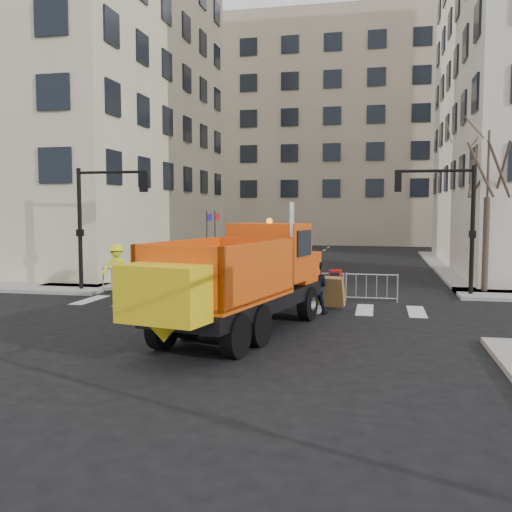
% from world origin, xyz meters
% --- Properties ---
extents(ground, '(120.00, 120.00, 0.00)m').
position_xyz_m(ground, '(0.00, 0.00, 0.00)').
color(ground, black).
rests_on(ground, ground).
extents(sidewalk_back, '(64.00, 5.00, 0.15)m').
position_xyz_m(sidewalk_back, '(0.00, 8.50, 0.07)').
color(sidewalk_back, gray).
rests_on(sidewalk_back, ground).
extents(building_left, '(24.00, 22.00, 26.00)m').
position_xyz_m(building_left, '(-20.00, 20.00, 13.00)').
color(building_left, '#C6B897').
rests_on(building_left, ground).
extents(building_far, '(30.00, 18.00, 24.00)m').
position_xyz_m(building_far, '(0.00, 52.00, 12.00)').
color(building_far, tan).
rests_on(building_far, ground).
extents(traffic_light_left, '(0.18, 0.18, 5.40)m').
position_xyz_m(traffic_light_left, '(-8.00, 7.50, 2.70)').
color(traffic_light_left, black).
rests_on(traffic_light_left, ground).
extents(traffic_light_right, '(0.18, 0.18, 5.40)m').
position_xyz_m(traffic_light_right, '(8.50, 9.50, 2.70)').
color(traffic_light_right, black).
rests_on(traffic_light_right, ground).
extents(crowd_barriers, '(12.60, 0.60, 1.10)m').
position_xyz_m(crowd_barriers, '(-0.75, 7.60, 0.55)').
color(crowd_barriers, '#9EA0A5').
rests_on(crowd_barriers, ground).
extents(street_tree, '(3.00, 3.00, 7.50)m').
position_xyz_m(street_tree, '(9.20, 10.50, 3.75)').
color(street_tree, '#382B21').
rests_on(street_tree, ground).
extents(plow_truck, '(4.70, 10.17, 3.82)m').
position_xyz_m(plow_truck, '(0.88, 0.57, 1.70)').
color(plow_truck, black).
rests_on(plow_truck, ground).
extents(cop_a, '(0.74, 0.62, 1.75)m').
position_xyz_m(cop_a, '(1.13, 4.30, 0.87)').
color(cop_a, black).
rests_on(cop_a, ground).
extents(cop_b, '(0.90, 0.71, 1.83)m').
position_xyz_m(cop_b, '(2.64, 4.43, 0.92)').
color(cop_b, black).
rests_on(cop_b, ground).
extents(cop_c, '(1.00, 1.27, 2.01)m').
position_xyz_m(cop_c, '(0.75, 6.68, 1.01)').
color(cop_c, black).
rests_on(cop_c, ground).
extents(worker, '(1.48, 1.23, 1.99)m').
position_xyz_m(worker, '(-6.24, 7.39, 1.14)').
color(worker, '#F5F71D').
rests_on(worker, sidewalk_back).
extents(newspaper_box, '(0.46, 0.41, 1.10)m').
position_xyz_m(newspaper_box, '(3.11, 7.20, 0.70)').
color(newspaper_box, '#B60F0E').
rests_on(newspaper_box, sidewalk_back).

